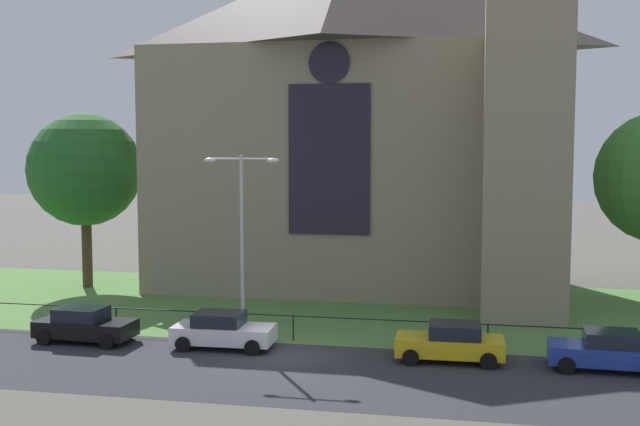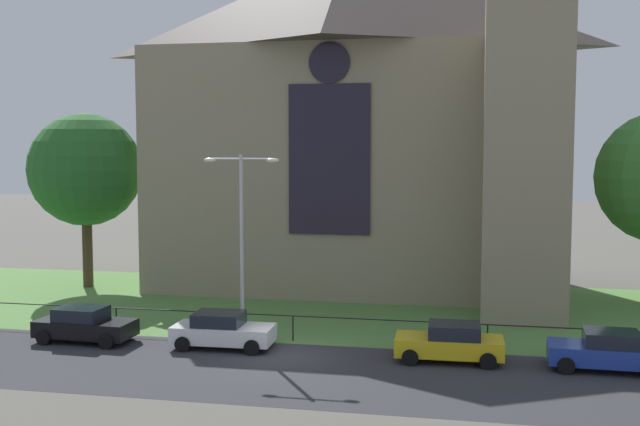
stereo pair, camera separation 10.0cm
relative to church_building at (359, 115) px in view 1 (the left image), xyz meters
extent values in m
plane|color=#56544C|center=(-0.62, -6.39, -10.27)|extent=(160.00, 160.00, 0.00)
cube|color=#2D2D33|center=(-0.62, -18.39, -10.27)|extent=(120.00, 8.00, 0.01)
cube|color=#517F3D|center=(-0.62, -8.39, -10.27)|extent=(120.00, 20.00, 0.01)
cube|color=gray|center=(-0.77, 0.63, -3.27)|extent=(22.00, 12.00, 14.00)
pyramid|color=#594C47|center=(-0.77, 0.63, 6.73)|extent=(22.00, 12.00, 6.00)
cube|color=black|center=(-0.77, -5.42, -2.57)|extent=(4.40, 0.16, 8.00)
cylinder|color=black|center=(-0.77, -5.42, 2.53)|extent=(2.20, 0.15, 2.20)
cube|color=gray|center=(9.23, -7.37, -1.27)|extent=(4.00, 4.00, 18.00)
cylinder|color=black|center=(-0.77, -13.89, -9.17)|extent=(33.04, 0.05, 0.05)
cylinder|color=black|center=(-9.03, -13.89, -9.72)|extent=(0.07, 0.07, 1.10)
cylinder|color=black|center=(-0.77, -13.89, -9.72)|extent=(0.07, 0.07, 1.10)
cylinder|color=black|center=(7.49, -13.89, -9.72)|extent=(0.07, 0.07, 1.10)
cylinder|color=#423021|center=(-15.78, -3.78, -8.01)|extent=(0.60, 0.60, 4.52)
sphere|color=#235B23|center=(-15.78, -3.78, -3.25)|extent=(6.66, 6.66, 6.66)
cylinder|color=#B2B2B7|center=(-3.02, -13.99, -6.23)|extent=(0.16, 0.16, 8.08)
cylinder|color=#B2B2B7|center=(-3.72, -13.99, -2.39)|extent=(1.40, 0.10, 0.10)
cylinder|color=#B2B2B7|center=(-2.32, -13.99, -2.39)|extent=(1.40, 0.10, 0.10)
ellipsoid|color=white|center=(-4.42, -13.99, -2.44)|extent=(0.57, 0.26, 0.20)
ellipsoid|color=white|center=(-1.62, -13.99, -2.44)|extent=(0.57, 0.26, 0.20)
cube|color=black|center=(-9.52, -15.81, -9.66)|extent=(4.26, 1.96, 0.70)
cube|color=black|center=(-9.72, -15.81, -9.04)|extent=(2.06, 1.67, 0.55)
cylinder|color=black|center=(-8.02, -14.97, -9.95)|extent=(0.65, 0.24, 0.64)
cylinder|color=black|center=(-8.09, -16.77, -9.95)|extent=(0.65, 0.24, 0.64)
cylinder|color=black|center=(-10.96, -14.86, -9.95)|extent=(0.65, 0.24, 0.64)
cylinder|color=black|center=(-11.02, -16.66, -9.95)|extent=(0.65, 0.24, 0.64)
cube|color=silver|center=(-3.35, -15.61, -9.66)|extent=(4.24, 1.88, 0.70)
cube|color=black|center=(-3.55, -15.61, -9.04)|extent=(2.03, 1.64, 0.55)
cylinder|color=black|center=(-1.90, -14.68, -9.95)|extent=(0.64, 0.23, 0.64)
cylinder|color=black|center=(-1.87, -16.48, -9.95)|extent=(0.64, 0.23, 0.64)
cylinder|color=black|center=(-4.84, -14.74, -9.95)|extent=(0.64, 0.23, 0.64)
cylinder|color=black|center=(-4.81, -16.54, -9.95)|extent=(0.64, 0.23, 0.64)
cube|color=gold|center=(5.98, -15.76, -9.66)|extent=(4.24, 1.90, 0.70)
cube|color=black|center=(6.18, -15.76, -9.04)|extent=(2.04, 1.65, 0.55)
cylinder|color=black|center=(4.54, -16.70, -9.95)|extent=(0.65, 0.24, 0.64)
cylinder|color=black|center=(4.49, -14.90, -9.95)|extent=(0.65, 0.24, 0.64)
cylinder|color=black|center=(7.48, -16.63, -9.95)|extent=(0.65, 0.24, 0.64)
cylinder|color=black|center=(7.43, -14.83, -9.95)|extent=(0.65, 0.24, 0.64)
cube|color=#1E3899|center=(11.81, -15.85, -9.66)|extent=(4.26, 1.94, 0.70)
cube|color=black|center=(12.01, -15.85, -9.04)|extent=(2.05, 1.67, 0.55)
cylinder|color=black|center=(10.31, -16.70, -9.95)|extent=(0.65, 0.24, 0.64)
cylinder|color=black|center=(10.37, -14.90, -9.95)|extent=(0.65, 0.24, 0.64)
camera|label=1|loc=(6.83, -46.19, -1.75)|focal=43.69mm
camera|label=2|loc=(6.92, -46.17, -1.75)|focal=43.69mm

